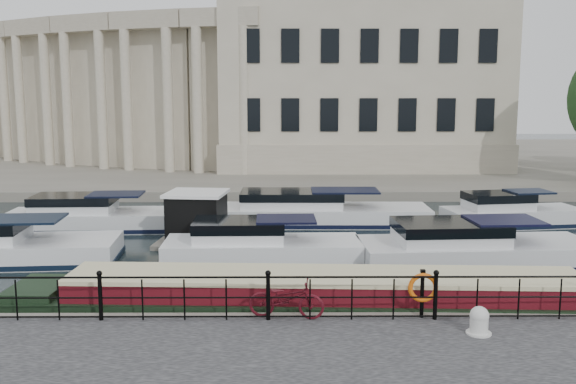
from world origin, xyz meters
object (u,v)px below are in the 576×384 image
object	(u,v)px
life_ring_post	(423,288)
narrowboat	(324,304)
mooring_bollard	(479,321)
harbour_hut	(197,221)
bicycle	(286,299)

from	to	relation	value
life_ring_post	narrowboat	xyz separation A→B (m)	(-2.26, 1.60, -0.93)
mooring_bollard	harbour_hut	world-z (taller)	harbour_hut
mooring_bollard	narrowboat	size ratio (longest dim) A/B	0.04
narrowboat	harbour_hut	xyz separation A→B (m)	(-4.52, 8.49, 0.59)
narrowboat	life_ring_post	bearing A→B (deg)	-32.79
bicycle	life_ring_post	world-z (taller)	life_ring_post
bicycle	mooring_bollard	size ratio (longest dim) A/B	2.86
life_ring_post	harbour_hut	xyz separation A→B (m)	(-6.78, 10.09, -0.34)
life_ring_post	narrowboat	bearing A→B (deg)	144.71
bicycle	harbour_hut	bearing A→B (deg)	27.62
life_ring_post	narrowboat	distance (m)	2.92
bicycle	narrowboat	bearing A→B (deg)	-24.62
narrowboat	harbour_hut	world-z (taller)	harbour_hut
narrowboat	bicycle	bearing A→B (deg)	-120.55
bicycle	harbour_hut	distance (m)	10.64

